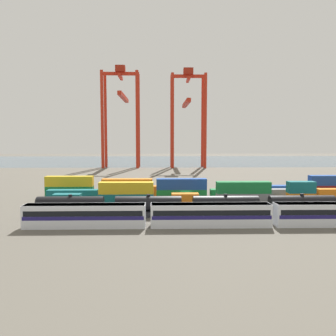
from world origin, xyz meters
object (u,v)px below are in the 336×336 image
at_px(shipping_container_9, 127,195).
at_px(gantry_crane_west, 121,107).
at_px(freight_tank_row, 225,206).
at_px(shipping_container_20, 176,191).
at_px(passenger_train, 211,214).
at_px(gantry_crane_central, 188,109).
at_px(shipping_container_21, 228,191).
at_px(shipping_container_4, 243,199).

xyz_separation_m(shipping_container_9, gantry_crane_west, (-11.69, 97.38, 29.70)).
bearing_deg(gantry_crane_west, freight_tank_row, -74.40).
bearing_deg(shipping_container_20, passenger_train, -82.05).
bearing_deg(gantry_crane_central, shipping_container_9, -103.05).
xyz_separation_m(shipping_container_21, gantry_crane_central, (-3.32, 90.68, 28.39)).
distance_m(passenger_train, shipping_container_4, 21.68).
relative_size(passenger_train, shipping_container_20, 5.18).
xyz_separation_m(passenger_train, shipping_container_4, (10.22, 19.10, -0.84)).
bearing_deg(passenger_train, shipping_container_21, 73.48).
bearing_deg(gantry_crane_west, shipping_container_4, -69.69).
relative_size(shipping_container_9, gantry_crane_central, 0.24).
bearing_deg(freight_tank_row, passenger_train, -117.64).
distance_m(gantry_crane_west, gantry_crane_central, 34.16).
distance_m(passenger_train, shipping_container_21, 32.85).
bearing_deg(gantry_crane_west, shipping_container_21, -67.67).
relative_size(shipping_container_4, shipping_container_21, 2.00).
relative_size(shipping_container_21, gantry_crane_west, 0.12).
height_order(shipping_container_4, gantry_crane_west, gantry_crane_west).
xyz_separation_m(passenger_train, shipping_container_20, (-4.40, 31.48, -0.84)).
distance_m(freight_tank_row, shipping_container_20, 25.28).
distance_m(passenger_train, gantry_crane_west, 129.12).
distance_m(shipping_container_9, gantry_crane_west, 102.48).
distance_m(shipping_container_4, gantry_crane_west, 114.36).
bearing_deg(gantry_crane_central, shipping_container_21, -87.90).
bearing_deg(shipping_container_9, passenger_train, -57.00).
distance_m(shipping_container_21, gantry_crane_west, 102.96).
height_order(passenger_train, shipping_container_4, passenger_train).
distance_m(shipping_container_4, shipping_container_21, 12.41).
bearing_deg(shipping_container_9, freight_tank_row, -40.80).
height_order(shipping_container_21, gantry_crane_west, gantry_crane_west).
relative_size(shipping_container_9, gantry_crane_west, 0.24).
height_order(shipping_container_4, gantry_crane_central, gantry_crane_central).
relative_size(freight_tank_row, shipping_container_9, 5.92).
bearing_deg(passenger_train, freight_tank_row, 62.36).
relative_size(shipping_container_9, shipping_container_20, 1.00).
bearing_deg(gantry_crane_west, shipping_container_9, -83.16).
bearing_deg(shipping_container_4, gantry_crane_west, 110.31).
height_order(passenger_train, shipping_container_21, passenger_train).
height_order(shipping_container_9, shipping_container_21, same).
xyz_separation_m(shipping_container_4, shipping_container_21, (-0.88, 12.38, 0.00)).
relative_size(passenger_train, shipping_container_9, 5.18).
height_order(freight_tank_row, shipping_container_21, freight_tank_row).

